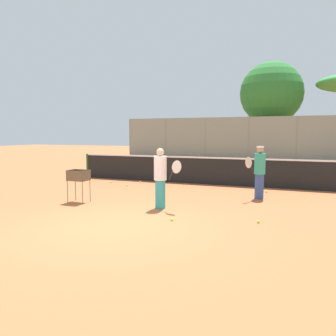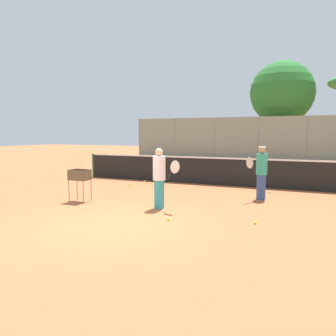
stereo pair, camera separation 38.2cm
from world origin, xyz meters
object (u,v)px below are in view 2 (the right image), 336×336
Objects in this scene: tennis_net at (203,170)px; parked_car at (231,149)px; ball_cart at (80,178)px; player_white_outfit at (261,172)px; player_red_cap at (160,178)px.

parked_car is at bearing 99.25° from tennis_net.
parked_car is (-0.33, 20.59, -0.04)m from ball_cart.
ball_cart is at bearing -30.76° from player_white_outfit.
player_white_outfit is at bearing 27.03° from ball_cart.
player_red_cap is (0.22, -4.45, 0.26)m from tennis_net.
ball_cart is 0.22× the size of parked_car.
parked_car is at bearing -132.13° from player_white_outfit.
ball_cart is at bearing -116.40° from tennis_net.
player_white_outfit is 3.23m from player_red_cap.
player_white_outfit is at bearing -40.99° from tennis_net.
ball_cart is (-4.76, -2.43, -0.13)m from player_white_outfit.
parked_car is (-2.82, 20.45, -0.16)m from player_red_cap.
ball_cart is at bearing -162.31° from player_red_cap.
tennis_net reaches higher than ball_cart.
player_white_outfit is 5.35m from ball_cart.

